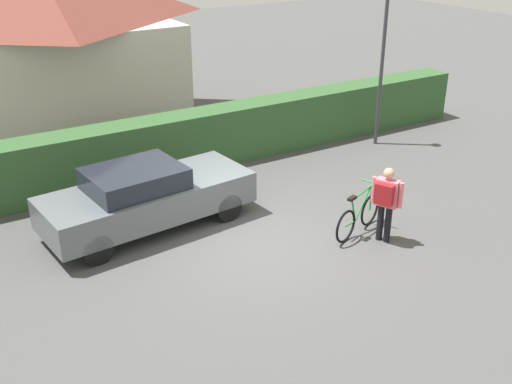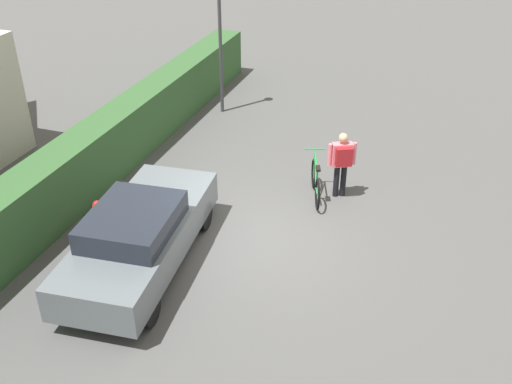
{
  "view_description": "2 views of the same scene",
  "coord_description": "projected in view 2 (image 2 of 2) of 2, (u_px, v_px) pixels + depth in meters",
  "views": [
    {
      "loc": [
        -5.61,
        -9.24,
        6.11
      ],
      "look_at": [
        0.37,
        0.55,
        0.82
      ],
      "focal_mm": 42.79,
      "sensor_mm": 36.0,
      "label": 1
    },
    {
      "loc": [
        -9.47,
        -3.33,
        7.12
      ],
      "look_at": [
        0.16,
        0.03,
        1.03
      ],
      "focal_mm": 41.26,
      "sensor_mm": 36.0,
      "label": 2
    }
  ],
  "objects": [
    {
      "name": "ground_plane",
      "position": [
        255.0,
        238.0,
        12.27
      ],
      "size": [
        60.0,
        60.0,
        0.0
      ],
      "primitive_type": "plane",
      "color": "#4B4B4B"
    },
    {
      "name": "hedge_row",
      "position": [
        72.0,
        175.0,
        13.11
      ],
      "size": [
        19.1,
        0.9,
        1.46
      ],
      "primitive_type": "cube",
      "color": "#30572D",
      "rests_on": "ground"
    },
    {
      "name": "parked_car_near",
      "position": [
        140.0,
        235.0,
        11.1
      ],
      "size": [
        4.55,
        2.09,
        1.41
      ],
      "color": "slate",
      "rests_on": "ground"
    },
    {
      "name": "bicycle",
      "position": [
        316.0,
        182.0,
        13.5
      ],
      "size": [
        1.59,
        0.7,
        1.01
      ],
      "color": "black",
      "rests_on": "ground"
    },
    {
      "name": "person_rider",
      "position": [
        342.0,
        159.0,
        13.23
      ],
      "size": [
        0.49,
        0.59,
        1.59
      ],
      "color": "black",
      "rests_on": "ground"
    },
    {
      "name": "street_lamp",
      "position": [
        219.0,
        16.0,
        16.54
      ],
      "size": [
        0.28,
        0.28,
        4.54
      ],
      "color": "#38383D",
      "rests_on": "ground"
    },
    {
      "name": "fire_hydrant",
      "position": [
        99.0,
        217.0,
        12.2
      ],
      "size": [
        0.2,
        0.2,
        0.81
      ],
      "color": "red",
      "rests_on": "ground"
    }
  ]
}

